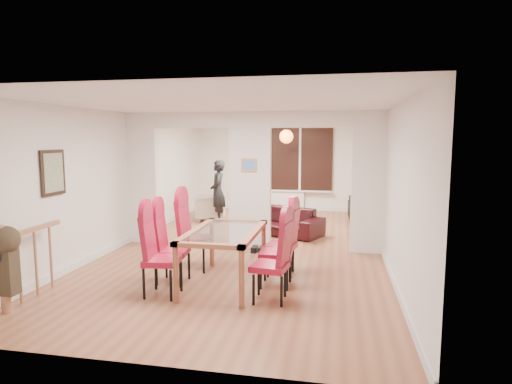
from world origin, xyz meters
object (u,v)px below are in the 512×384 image
(television, at_px, (351,210))
(dining_chair_lc, at_px, (195,234))
(armchair, at_px, (210,207))
(dining_chair_lb, at_px, (173,246))
(sofa, at_px, (278,220))
(dining_table, at_px, (225,257))
(bowl, at_px, (284,213))
(dining_chair_rc, at_px, (281,241))
(bottle, at_px, (279,210))
(dining_chair_ra, at_px, (270,260))
(dining_chair_rb, at_px, (276,247))
(person, at_px, (218,192))
(dining_chair_la, at_px, (162,254))
(coffee_table, at_px, (275,219))

(television, bearing_deg, dining_chair_lc, 136.78)
(dining_chair_lc, xyz_separation_m, armchair, (-0.99, 4.07, -0.25))
(dining_chair_lb, relative_size, sofa, 0.55)
(dining_table, height_order, bowl, dining_table)
(dining_chair_rc, relative_size, bottle, 3.89)
(dining_table, bearing_deg, dining_chair_ra, -35.07)
(dining_chair_rc, bearing_deg, dining_chair_rb, -79.88)
(bowl, bearing_deg, dining_chair_rb, -84.25)
(dining_chair_rb, height_order, sofa, dining_chair_rb)
(dining_chair_lc, bearing_deg, armchair, 105.08)
(dining_chair_rb, xyz_separation_m, sofa, (-0.45, 3.39, -0.27))
(dining_chair_lb, height_order, person, person)
(sofa, relative_size, person, 1.27)
(dining_chair_lb, bearing_deg, bottle, 72.62)
(dining_table, distance_m, dining_chair_la, 0.93)
(bottle, bearing_deg, dining_chair_lc, -101.73)
(armchair, height_order, coffee_table, armchair)
(coffee_table, bearing_deg, dining_chair_la, -98.47)
(dining_chair_rc, distance_m, armchair, 4.73)
(sofa, xyz_separation_m, coffee_table, (-0.22, 1.11, -0.18))
(television, distance_m, bowl, 1.70)
(dining_chair_lb, height_order, coffee_table, dining_chair_lb)
(dining_chair_lb, distance_m, dining_chair_rc, 1.64)
(dining_chair_lb, bearing_deg, armchair, 94.54)
(dining_table, bearing_deg, armchair, 109.30)
(sofa, bearing_deg, bowl, 114.74)
(dining_chair_rc, bearing_deg, person, 129.18)
(armchair, distance_m, television, 3.58)
(dining_chair_ra, xyz_separation_m, television, (1.18, 5.57, -0.24))
(dining_chair_la, height_order, dining_chair_rb, dining_chair_la)
(television, distance_m, bottle, 1.83)
(dining_chair_rb, bearing_deg, armchair, 115.00)
(person, bearing_deg, television, 86.53)
(television, bearing_deg, dining_chair_la, 141.85)
(dining_chair_lb, height_order, dining_chair_ra, dining_chair_lb)
(sofa, distance_m, bottle, 1.07)
(dining_chair_ra, bearing_deg, dining_table, 153.53)
(dining_chair_rb, distance_m, dining_chair_rc, 0.53)
(dining_chair_ra, xyz_separation_m, armchair, (-2.38, 5.20, -0.21))
(dining_chair_lb, relative_size, person, 0.70)
(armchair, distance_m, coffee_table, 1.72)
(sofa, relative_size, armchair, 2.70)
(dining_chair_rb, bearing_deg, coffee_table, 96.22)
(bottle, bearing_deg, dining_chair_rc, -81.74)
(dining_chair_la, height_order, bowl, dining_chair_la)
(person, distance_m, bottle, 1.58)
(dining_table, relative_size, dining_chair_lc, 1.46)
(bowl, bearing_deg, bottle, -123.80)
(dining_chair_ra, relative_size, dining_chair_rb, 0.97)
(bottle, bearing_deg, dining_chair_lb, -101.49)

